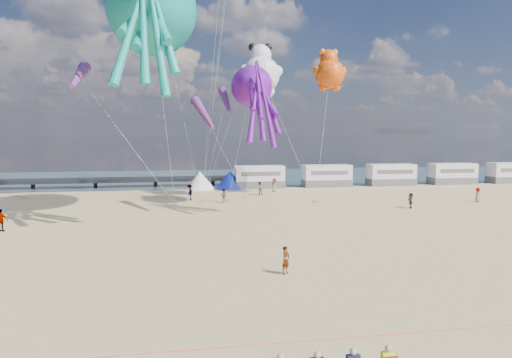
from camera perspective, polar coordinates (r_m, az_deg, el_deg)
name	(u,v)px	position (r m, az deg, el deg)	size (l,w,h in m)	color
ground	(279,294)	(22.28, 2.87, -14.12)	(120.00, 120.00, 0.00)	#DDBD7F
water	(208,177)	(75.95, -5.98, 0.19)	(120.00, 120.00, 0.00)	#325060
pier	(0,182)	(68.91, -29.32, -0.32)	(60.00, 3.00, 0.50)	black
motorhome_0	(259,177)	(61.65, 0.42, 0.27)	(6.60, 2.50, 3.00)	silver
motorhome_1	(327,176)	(63.95, 8.84, 0.40)	(6.60, 2.50, 3.00)	silver
motorhome_2	(391,175)	(67.53, 16.52, 0.52)	(6.60, 2.50, 3.00)	silver
motorhome_3	(452,174)	(72.18, 23.32, 0.61)	(6.60, 2.50, 3.00)	silver
motorhome_4	(511,173)	(77.73, 29.22, 0.69)	(6.60, 2.50, 3.00)	silver
tent_white	(200,180)	(60.83, -7.02, -0.14)	(4.00, 4.00, 2.40)	white
tent_blue	(230,180)	(61.12, -3.27, -0.08)	(4.00, 4.00, 2.40)	#1933CC
rope_line	(308,341)	(17.80, 6.50, -19.46)	(0.03, 0.03, 34.00)	#F2338C
standing_person	(286,260)	(24.93, 3.75, -10.09)	(0.55, 0.36, 1.51)	tan
beachgoer_0	(274,185)	(57.84, 2.30, -0.77)	(0.62, 0.40, 1.69)	#7F6659
beachgoer_1	(224,196)	(49.24, -4.07, -2.09)	(0.73, 0.47, 1.49)	#7F6659
beachgoer_2	(190,192)	(51.13, -8.27, -1.67)	(0.86, 0.67, 1.78)	#7F6659
beachgoer_3	(1,220)	(40.08, -29.26, -4.52)	(1.13, 0.65, 1.75)	#7F6659
beachgoer_4	(411,201)	(48.06, 18.76, -2.57)	(0.89, 0.37, 1.52)	#7F6659
beachgoer_6	(478,195)	(55.06, 25.97, -1.79)	(0.57, 0.37, 1.56)	#7F6659
beachgoer_7	(259,188)	(54.71, 0.44, -1.19)	(0.79, 0.51, 1.62)	#7F6659
sandbag_a	(175,205)	(47.61, -10.09, -3.22)	(0.50, 0.35, 0.22)	gray
sandbag_b	(228,201)	(49.32, -3.54, -2.82)	(0.50, 0.35, 0.22)	gray
sandbag_c	(316,202)	(49.49, 7.46, -2.83)	(0.50, 0.35, 0.22)	gray
sandbag_d	(247,198)	(52.02, -1.17, -2.35)	(0.50, 0.35, 0.22)	gray
sandbag_e	(202,202)	(49.28, -6.78, -2.85)	(0.50, 0.35, 0.22)	gray
kite_octopus_teal	(152,10)	(44.66, -12.90, 19.92)	(5.49, 12.82, 14.65)	teal
kite_octopus_purple	(252,87)	(46.85, -0.55, 11.49)	(3.93, 9.17, 10.48)	#6A1095
kite_panda	(261,75)	(51.75, 0.64, 12.88)	(5.00, 4.71, 7.06)	silver
kite_teddy_orange	(330,74)	(54.56, 9.19, 12.81)	(4.14, 3.89, 5.84)	#E24C0B
windsock_left	(79,76)	(41.87, -21.28, 11.88)	(1.10, 6.61, 6.61)	red
windsock_mid	(203,113)	(43.38, -6.59, 8.14)	(1.00, 6.37, 6.37)	red
windsock_right	(226,101)	(46.99, -3.80, 9.76)	(0.90, 5.30, 5.30)	red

